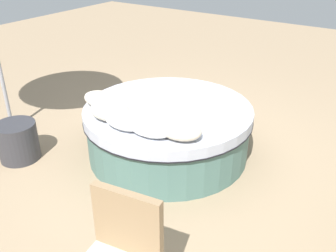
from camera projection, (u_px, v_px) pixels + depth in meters
ground_plane at (168, 153)px, 4.72m from camera, size 16.00×16.00×0.00m
round_bed at (168, 130)px, 4.57m from camera, size 2.00×2.00×0.63m
throw_pillow_0 at (102, 100)px, 4.38m from camera, size 0.51×0.29×0.18m
throw_pillow_1 at (110, 110)px, 4.11m from camera, size 0.46×0.37×0.21m
throw_pillow_2 at (125, 120)px, 3.92m from camera, size 0.51×0.30×0.19m
throw_pillow_3 at (150, 128)px, 3.81m from camera, size 0.49×0.31×0.14m
throw_pillow_4 at (180, 130)px, 3.75m from camera, size 0.46×0.35×0.17m
patio_chair at (119, 252)px, 2.53m from camera, size 0.59×0.57×0.98m
side_table at (18, 141)px, 4.51m from camera, size 0.48×0.48×0.46m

